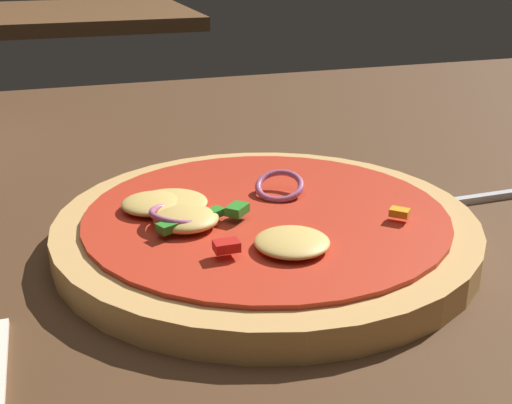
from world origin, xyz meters
TOP-DOWN VIEW (x-y plane):
  - dining_table at (0.00, 0.00)m, footprint 1.47×0.97m
  - pizza at (-0.02, -0.03)m, footprint 0.26×0.26m
  - fork at (0.15, -0.01)m, footprint 0.19×0.02m
  - background_table at (-0.12, 1.41)m, footprint 0.73×0.53m

SIDE VIEW (x-z plane):
  - dining_table at x=0.00m, z-range 0.00..0.03m
  - background_table at x=-0.12m, z-range 0.00..0.03m
  - fork at x=0.15m, z-range 0.03..0.04m
  - pizza at x=-0.02m, z-range 0.03..0.06m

